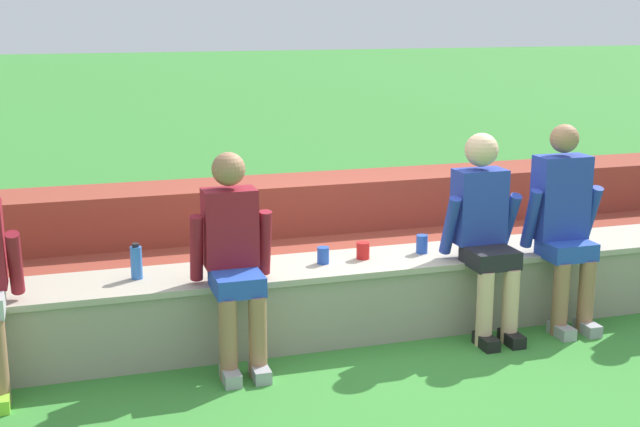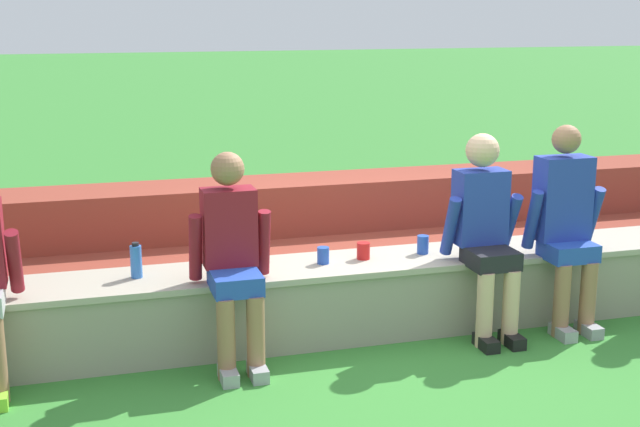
% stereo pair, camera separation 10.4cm
% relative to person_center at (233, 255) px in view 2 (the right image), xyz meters
% --- Properties ---
extents(ground_plane, '(80.00, 80.00, 0.00)m').
position_rel_person_center_xyz_m(ground_plane, '(1.20, 0.03, -0.71)').
color(ground_plane, '#388433').
extents(stone_seating_wall, '(8.76, 0.58, 0.51)m').
position_rel_person_center_xyz_m(stone_seating_wall, '(1.20, 0.30, -0.43)').
color(stone_seating_wall, gray).
rests_on(stone_seating_wall, ground).
extents(brick_bleachers, '(11.14, 1.17, 0.82)m').
position_rel_person_center_xyz_m(brick_bleachers, '(1.20, 1.46, -0.36)').
color(brick_bleachers, brown).
rests_on(brick_bleachers, ground).
extents(person_center, '(0.51, 0.58, 1.33)m').
position_rel_person_center_xyz_m(person_center, '(0.00, 0.00, 0.00)').
color(person_center, '#996B4C').
rests_on(person_center, ground).
extents(person_right_of_center, '(0.52, 0.58, 1.37)m').
position_rel_person_center_xyz_m(person_right_of_center, '(1.72, 0.04, 0.03)').
color(person_right_of_center, '#DBAD89').
rests_on(person_right_of_center, ground).
extents(person_far_right, '(0.55, 0.48, 1.41)m').
position_rel_person_center_xyz_m(person_far_right, '(2.31, 0.01, 0.05)').
color(person_far_right, '#996B4C').
rests_on(person_far_right, ground).
extents(water_bottle_mid_left, '(0.07, 0.07, 0.23)m').
position_rel_person_center_xyz_m(water_bottle_mid_left, '(-0.56, 0.33, -0.09)').
color(water_bottle_mid_left, blue).
rests_on(water_bottle_mid_left, stone_seating_wall).
extents(plastic_cup_middle, '(0.09, 0.09, 0.11)m').
position_rel_person_center_xyz_m(plastic_cup_middle, '(0.96, 0.33, -0.14)').
color(plastic_cup_middle, red).
rests_on(plastic_cup_middle, stone_seating_wall).
extents(plastic_cup_left_end, '(0.08, 0.08, 0.11)m').
position_rel_person_center_xyz_m(plastic_cup_left_end, '(0.67, 0.30, -0.14)').
color(plastic_cup_left_end, blue).
rests_on(plastic_cup_left_end, stone_seating_wall).
extents(plastic_cup_right_end, '(0.08, 0.08, 0.13)m').
position_rel_person_center_xyz_m(plastic_cup_right_end, '(1.40, 0.34, -0.13)').
color(plastic_cup_right_end, blue).
rests_on(plastic_cup_right_end, stone_seating_wall).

